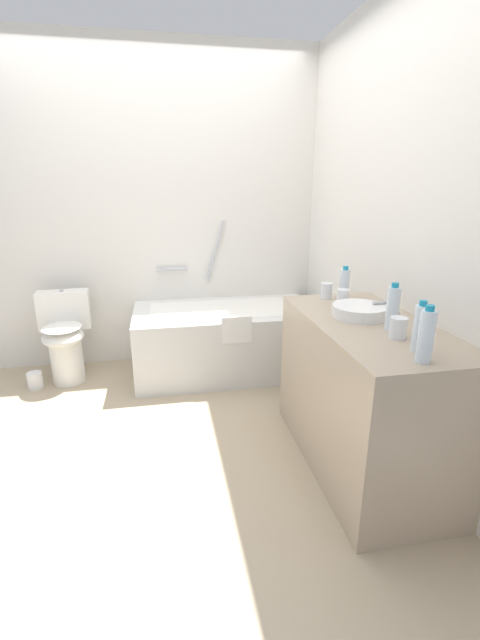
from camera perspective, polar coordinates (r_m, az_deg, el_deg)
The scene contains 16 objects.
ground_plane at distance 2.78m, azimuth -10.45°, elevation -14.98°, with size 3.75×3.75×0.00m, color tan.
wall_back_tiled at distance 3.66m, azimuth -11.88°, elevation 14.22°, with size 3.15×0.10×2.57m, color silver.
wall_right_mirror at distance 2.72m, azimuth 20.02°, elevation 12.39°, with size 0.10×2.93×2.57m, color silver.
bathtub at distance 3.48m, azimuth -1.96°, elevation -2.42°, with size 1.47×0.77×1.21m.
toilet at distance 3.56m, azimuth -22.72°, elevation -1.98°, with size 0.40×0.51×0.71m.
vanity_counter at distance 2.39m, azimuth 16.45°, elevation -9.80°, with size 0.58×1.19×0.83m, color tan.
sink_basin at distance 2.31m, azimuth 15.94°, elevation 1.19°, with size 0.29×0.29×0.06m, color white.
sink_faucet at distance 2.39m, azimuth 19.62°, elevation 1.48°, with size 0.13×0.15×0.08m.
water_bottle_0 at distance 1.89m, azimuth 23.29°, elevation -1.00°, with size 0.06×0.06×0.22m.
water_bottle_1 at distance 2.12m, azimuth 20.06°, elevation 1.53°, with size 0.06×0.06×0.23m.
water_bottle_2 at distance 2.59m, azimuth 14.03°, elevation 4.67°, with size 0.06×0.06×0.21m.
water_bottle_3 at distance 1.78m, azimuth 23.99°, elevation -1.98°, with size 0.06×0.06×0.23m.
drinking_glass_0 at distance 2.03m, azimuth 20.73°, elevation -1.01°, with size 0.08×0.08×0.10m, color white.
drinking_glass_1 at distance 2.49m, azimuth 13.81°, elevation 2.97°, with size 0.07×0.07×0.10m, color white.
drinking_glass_2 at distance 2.63m, azimuth 11.68°, elevation 3.91°, with size 0.07×0.07×0.10m, color white.
toilet_paper_roll at distance 3.62m, azimuth -26.11°, elevation -7.39°, with size 0.11×0.11×0.13m, color white.
Camera 1 is at (0.05, -2.34, 1.50)m, focal length 23.51 mm.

